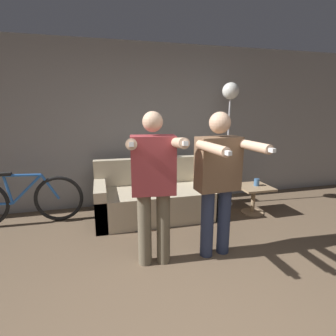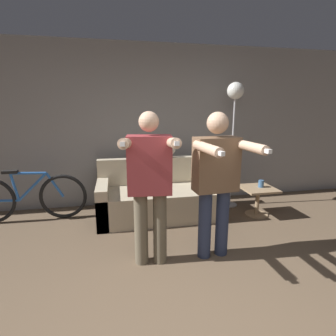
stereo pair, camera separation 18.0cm
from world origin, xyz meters
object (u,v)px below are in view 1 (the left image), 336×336
person_right (219,176)px  bicycle (22,200)px  person_left (154,180)px  cat (160,153)px  floor_lamp (230,104)px  side_table (254,193)px  couch (158,198)px  cup (257,182)px

person_right → bicycle: person_right is taller
person_left → cat: bearing=81.2°
person_right → floor_lamp: floor_lamp is taller
side_table → bicycle: (-3.34, 0.46, 0.03)m
cat → bicycle: cat is taller
couch → cat: 0.72m
person_right → floor_lamp: size_ratio=0.79×
person_left → bicycle: size_ratio=0.96×
couch → person_left: 1.41m
person_left → side_table: size_ratio=3.25×
couch → person_left: (-0.31, -1.22, 0.63)m
person_right → floor_lamp: 1.81m
person_right → cat: 1.56m
cat → side_table: cat is taller
couch → floor_lamp: floor_lamp is taller
person_left → person_right: (0.69, 0.00, 0.00)m
person_right → cat: size_ratio=3.26×
couch → cup: 1.54m
person_left → person_right: person_left is taller
couch → bicycle: (-1.89, 0.18, 0.07)m
bicycle → person_right: bearing=-31.7°
person_left → cup: (1.80, 0.97, -0.42)m
person_left → cup: bearing=34.8°
person_right → couch: bearing=103.3°
floor_lamp → person_left: bearing=-137.0°
side_table → cup: bearing=17.3°
person_left → bicycle: 2.19m
person_left → cup: size_ratio=14.48×
couch → person_right: (0.39, -1.22, 0.63)m
cup → bicycle: bearing=172.6°
floor_lamp → cup: (0.28, -0.45, -1.18)m
cat → side_table: 1.57m
cat → floor_lamp: bearing=-6.0°
couch → floor_lamp: size_ratio=0.92×
floor_lamp → bicycle: 3.37m
side_table → cat: bearing=156.5°
side_table → cup: size_ratio=4.45×
bicycle → person_left: bearing=-41.7°
person_right → cup: (1.11, 0.97, -0.42)m
cat → bicycle: 2.09m
person_right → cup: person_right is taller
couch → cup: size_ratio=16.79×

